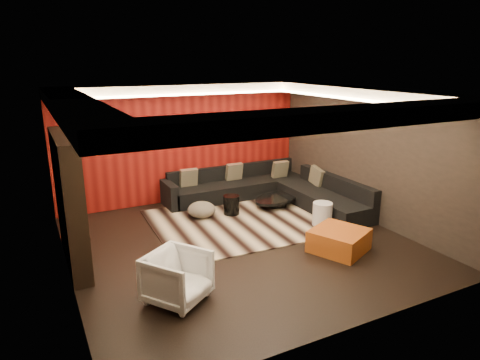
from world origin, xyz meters
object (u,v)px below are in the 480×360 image
orange_ottoman (339,240)px  sectional_sofa (269,191)px  coffee_table (277,201)px  drum_stool (231,205)px  armchair (177,277)px  white_side_table (322,214)px

orange_ottoman → sectional_sofa: sectional_sofa is taller
coffee_table → orange_ottoman: size_ratio=1.43×
coffee_table → orange_ottoman: 2.57m
sectional_sofa → drum_stool: bearing=-161.5°
armchair → coffee_table: bearing=4.7°
drum_stool → white_side_table: size_ratio=0.84×
orange_ottoman → armchair: size_ratio=1.10×
white_side_table → orange_ottoman: (-0.46, -1.10, -0.05)m
drum_stool → armchair: 3.59m
drum_stool → orange_ottoman: 2.71m
drum_stool → orange_ottoman: (0.92, -2.54, -0.03)m
coffee_table → armchair: armchair is taller
coffee_table → drum_stool: bearing=-179.5°
coffee_table → sectional_sofa: sectional_sofa is taller
drum_stool → white_side_table: (1.39, -1.45, 0.02)m
drum_stool → sectional_sofa: 1.28m
drum_stool → sectional_sofa: sectional_sofa is taller
drum_stool → orange_ottoman: bearing=-70.0°
drum_stool → armchair: size_ratio=0.52×
white_side_table → armchair: size_ratio=0.62×
sectional_sofa → armchair: bearing=-136.8°
drum_stool → sectional_sofa: (1.21, 0.40, 0.03)m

